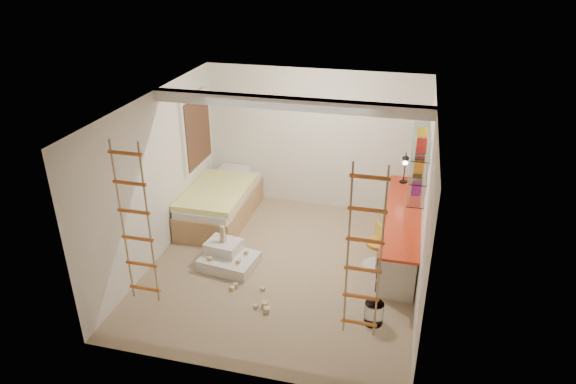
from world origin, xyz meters
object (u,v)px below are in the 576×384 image
(desk, at_px, (401,231))
(play_platform, at_px, (228,257))
(bed, at_px, (221,203))
(swivel_chair, at_px, (377,252))

(desk, relative_size, play_platform, 3.10)
(desk, distance_m, bed, 3.22)
(bed, relative_size, play_platform, 2.21)
(swivel_chair, bearing_deg, play_platform, -166.96)
(swivel_chair, relative_size, play_platform, 0.80)
(bed, distance_m, play_platform, 1.53)
(desk, xyz_separation_m, play_platform, (-2.57, -1.02, -0.26))
(bed, distance_m, swivel_chair, 3.01)
(bed, bearing_deg, desk, -6.49)
(desk, height_order, bed, desk)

